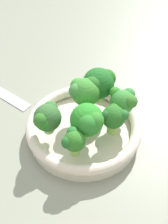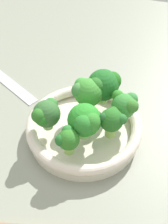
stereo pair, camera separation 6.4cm
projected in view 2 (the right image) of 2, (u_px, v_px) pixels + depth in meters
The scene contains 9 objects.
ground_plane at pixel (73, 143), 69.15cm from camera, with size 130.00×130.00×2.50cm, color gray.
bowl at pixel (84, 129), 67.53cm from camera, with size 23.99×23.99×4.17cm.
broccoli_floret_0 at pixel (103, 85), 67.13cm from camera, with size 7.19×6.89×7.79cm.
broccoli_floret_1 at pixel (85, 121), 60.27cm from camera, with size 7.05×6.51×7.47cm.
broccoli_floret_2 at pixel (87, 92), 65.58cm from camera, with size 6.16×6.45×7.55cm.
broccoli_floret_3 at pixel (125, 105), 63.89cm from camera, with size 5.32×5.71×6.29cm.
broccoli_floret_4 at pixel (46, 114), 62.32cm from camera, with size 6.49×5.42×6.48cm.
broccoli_floret_5 at pixel (68, 139), 58.56cm from camera, with size 4.35×4.07×5.53cm.
broccoli_floret_6 at pixel (112, 119), 61.10cm from camera, with size 4.90×5.20×6.49cm.
Camera 2 is at (40.76, 13.66, 53.38)cm, focal length 52.06 mm.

